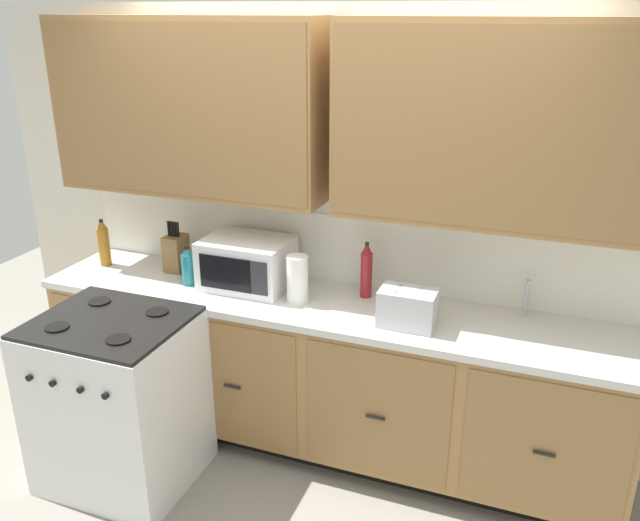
% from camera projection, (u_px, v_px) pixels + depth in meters
% --- Properties ---
extents(ground_plane, '(8.08, 8.08, 0.00)m').
position_uv_depth(ground_plane, '(303.00, 475.00, 3.60)').
color(ground_plane, gray).
extents(wall_unit, '(4.43, 0.40, 2.43)m').
position_uv_depth(wall_unit, '(336.00, 159.00, 3.43)').
color(wall_unit, silver).
rests_on(wall_unit, ground_plane).
extents(counter_run, '(3.26, 0.64, 0.92)m').
position_uv_depth(counter_run, '(323.00, 374.00, 3.69)').
color(counter_run, black).
rests_on(counter_run, ground_plane).
extents(stove_range, '(0.76, 0.68, 0.95)m').
position_uv_depth(stove_range, '(119.00, 400.00, 3.44)').
color(stove_range, white).
rests_on(stove_range, ground_plane).
extents(microwave, '(0.48, 0.37, 0.28)m').
position_uv_depth(microwave, '(247.00, 263.00, 3.68)').
color(microwave, white).
rests_on(microwave, counter_run).
extents(toaster, '(0.28, 0.18, 0.19)m').
position_uv_depth(toaster, '(408.00, 308.00, 3.24)').
color(toaster, '#B7B7BC').
rests_on(toaster, counter_run).
extents(knife_block, '(0.11, 0.14, 0.31)m').
position_uv_depth(knife_block, '(176.00, 252.00, 3.91)').
color(knife_block, olive).
rests_on(knife_block, counter_run).
extents(sink_faucet, '(0.02, 0.02, 0.20)m').
position_uv_depth(sink_faucet, '(526.00, 298.00, 3.34)').
color(sink_faucet, '#B2B5BA').
rests_on(sink_faucet, counter_run).
extents(paper_towel_roll, '(0.12, 0.12, 0.26)m').
position_uv_depth(paper_towel_roll, '(297.00, 279.00, 3.49)').
color(paper_towel_roll, white).
rests_on(paper_towel_roll, counter_run).
extents(bottle_amber, '(0.07, 0.07, 0.29)m').
position_uv_depth(bottle_amber, '(104.00, 243.00, 3.99)').
color(bottle_amber, '#9E6619').
rests_on(bottle_amber, counter_run).
extents(bottle_teal, '(0.07, 0.07, 0.23)m').
position_uv_depth(bottle_teal, '(188.00, 266.00, 3.71)').
color(bottle_teal, '#1E707A').
rests_on(bottle_teal, counter_run).
extents(bottle_red, '(0.06, 0.06, 0.31)m').
position_uv_depth(bottle_red, '(366.00, 270.00, 3.54)').
color(bottle_red, maroon).
rests_on(bottle_red, counter_run).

